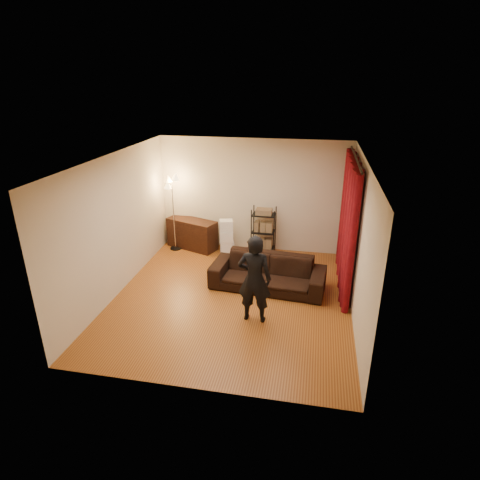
% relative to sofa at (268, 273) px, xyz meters
% --- Properties ---
extents(floor, '(5.00, 5.00, 0.00)m').
position_rel_sofa_xyz_m(floor, '(-0.62, -0.53, -0.33)').
color(floor, '#985A21').
rests_on(floor, ground).
extents(ceiling, '(5.00, 5.00, 0.00)m').
position_rel_sofa_xyz_m(ceiling, '(-0.62, -0.53, 2.37)').
color(ceiling, white).
rests_on(ceiling, ground).
extents(wall_back, '(5.00, 0.00, 5.00)m').
position_rel_sofa_xyz_m(wall_back, '(-0.62, 1.97, 1.02)').
color(wall_back, beige).
rests_on(wall_back, ground).
extents(wall_front, '(5.00, 0.00, 5.00)m').
position_rel_sofa_xyz_m(wall_front, '(-0.62, -3.03, 1.02)').
color(wall_front, beige).
rests_on(wall_front, ground).
extents(wall_left, '(0.00, 5.00, 5.00)m').
position_rel_sofa_xyz_m(wall_left, '(-2.87, -0.53, 1.02)').
color(wall_left, beige).
rests_on(wall_left, ground).
extents(wall_right, '(0.00, 5.00, 5.00)m').
position_rel_sofa_xyz_m(wall_right, '(1.63, -0.53, 1.02)').
color(wall_right, beige).
rests_on(wall_right, ground).
extents(curtain_rod, '(0.04, 2.65, 0.04)m').
position_rel_sofa_xyz_m(curtain_rod, '(1.53, 0.59, 2.25)').
color(curtain_rod, black).
rests_on(curtain_rod, wall_right).
extents(curtain, '(0.22, 2.65, 2.55)m').
position_rel_sofa_xyz_m(curtain, '(1.51, 0.59, 0.94)').
color(curtain, maroon).
rests_on(curtain, ground).
extents(sofa, '(2.35, 1.09, 0.66)m').
position_rel_sofa_xyz_m(sofa, '(0.00, 0.00, 0.00)').
color(sofa, black).
rests_on(sofa, ground).
extents(person, '(0.60, 0.40, 1.60)m').
position_rel_sofa_xyz_m(person, '(-0.09, -1.18, 0.47)').
color(person, black).
rests_on(person, ground).
extents(media_cabinet, '(1.34, 0.88, 0.73)m').
position_rel_sofa_xyz_m(media_cabinet, '(-2.10, 1.69, 0.03)').
color(media_cabinet, black).
rests_on(media_cabinet, ground).
extents(storage_boxes, '(0.39, 0.35, 0.82)m').
position_rel_sofa_xyz_m(storage_boxes, '(-1.20, 1.59, 0.08)').
color(storage_boxes, white).
rests_on(storage_boxes, ground).
extents(wire_shelf, '(0.56, 0.41, 1.17)m').
position_rel_sofa_xyz_m(wire_shelf, '(-0.31, 1.62, 0.25)').
color(wire_shelf, black).
rests_on(wire_shelf, ground).
extents(floor_lamp, '(0.44, 0.44, 1.84)m').
position_rel_sofa_xyz_m(floor_lamp, '(-2.50, 1.53, 0.59)').
color(floor_lamp, silver).
rests_on(floor_lamp, ground).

